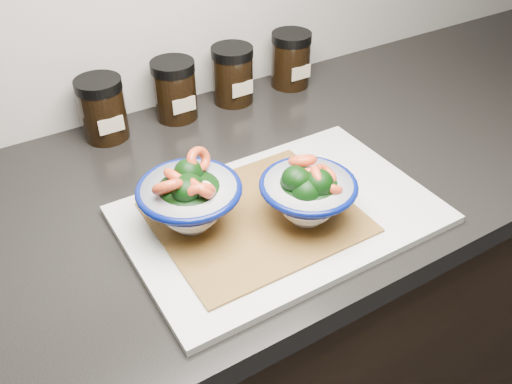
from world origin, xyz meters
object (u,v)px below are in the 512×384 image
spice_jar_b (175,90)px  spice_jar_c (233,75)px  bowl_left (190,198)px  bowl_right (308,193)px  cutting_board (280,215)px  spice_jar_a (103,109)px  spice_jar_d (291,59)px

spice_jar_b → spice_jar_c: size_ratio=1.00×
bowl_left → bowl_right: (0.15, -0.07, -0.00)m
cutting_board → spice_jar_b: size_ratio=3.98×
spice_jar_a → spice_jar_d: bearing=0.0°
bowl_right → spice_jar_b: size_ratio=1.23×
bowl_right → spice_jar_d: 0.46m
spice_jar_b → spice_jar_d: size_ratio=1.00×
cutting_board → bowl_left: size_ratio=3.06×
spice_jar_b → spice_jar_c: same height
bowl_left → spice_jar_b: 0.34m
spice_jar_c → spice_jar_d: size_ratio=1.00×
spice_jar_c → spice_jar_b: bearing=180.0°
bowl_left → spice_jar_c: size_ratio=1.30×
bowl_right → cutting_board: bearing=121.2°
spice_jar_d → spice_jar_b: bearing=180.0°
spice_jar_a → bowl_right: bearing=-67.1°
cutting_board → spice_jar_d: bearing=54.1°
cutting_board → spice_jar_b: spice_jar_b is taller
bowl_right → spice_jar_b: bearing=93.8°
cutting_board → bowl_left: bearing=162.8°
cutting_board → spice_jar_a: (-0.14, 0.35, 0.05)m
spice_jar_c → bowl_right: bearing=-104.1°
spice_jar_a → spice_jar_c: same height
cutting_board → spice_jar_a: spice_jar_a is taller
spice_jar_c → cutting_board: bearing=-108.6°
spice_jar_c → spice_jar_a: bearing=180.0°
bowl_left → spice_jar_b: (0.12, 0.32, -0.01)m
bowl_right → spice_jar_c: bowl_right is taller
bowl_right → spice_jar_b: 0.39m
spice_jar_b → spice_jar_c: 0.12m
cutting_board → spice_jar_c: (0.12, 0.35, 0.05)m
cutting_board → spice_jar_d: 0.44m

